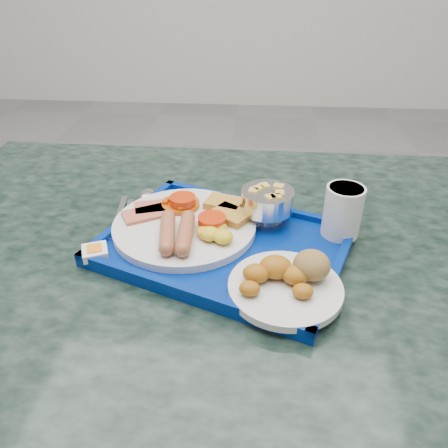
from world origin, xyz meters
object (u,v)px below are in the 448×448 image
(bread_plate, at_px, (288,279))
(fruit_bowl, at_px, (267,201))
(table, at_px, (227,323))
(juice_cup, at_px, (343,210))
(tray, at_px, (224,246))
(main_plate, at_px, (188,223))

(bread_plate, bearing_deg, fruit_bowl, 99.15)
(table, bearing_deg, fruit_bowl, 38.63)
(bread_plate, distance_m, juice_cup, 0.19)
(table, distance_m, tray, 0.21)
(juice_cup, bearing_deg, bread_plate, -122.44)
(tray, xyz_separation_m, fruit_bowl, (0.07, 0.08, 0.05))
(table, bearing_deg, tray, -100.78)
(tray, height_order, bread_plate, bread_plate)
(fruit_bowl, distance_m, juice_cup, 0.14)
(main_plate, bearing_deg, fruit_bowl, 15.73)
(table, distance_m, fruit_bowl, 0.28)
(bread_plate, xyz_separation_m, juice_cup, (0.10, 0.16, 0.03))
(table, relative_size, main_plate, 4.92)
(fruit_bowl, height_order, juice_cup, juice_cup)
(tray, bearing_deg, juice_cup, 12.80)
(table, xyz_separation_m, tray, (-0.00, -0.02, 0.21))
(table, relative_size, bread_plate, 7.45)
(bread_plate, bearing_deg, juice_cup, 57.56)
(juice_cup, bearing_deg, main_plate, -178.31)
(table, relative_size, tray, 2.64)
(table, height_order, juice_cup, juice_cup)
(tray, relative_size, juice_cup, 5.22)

